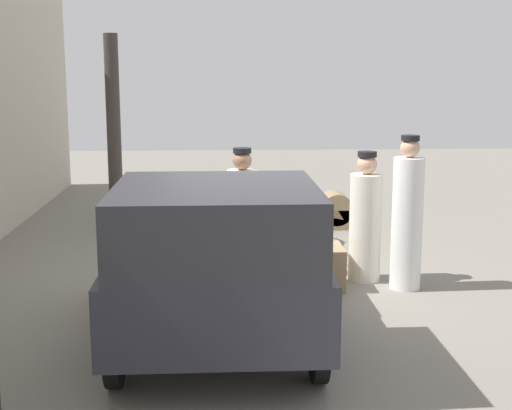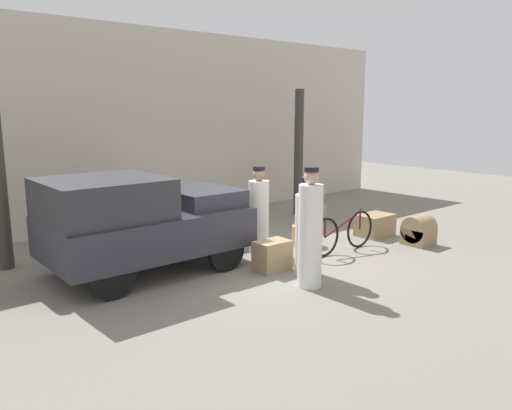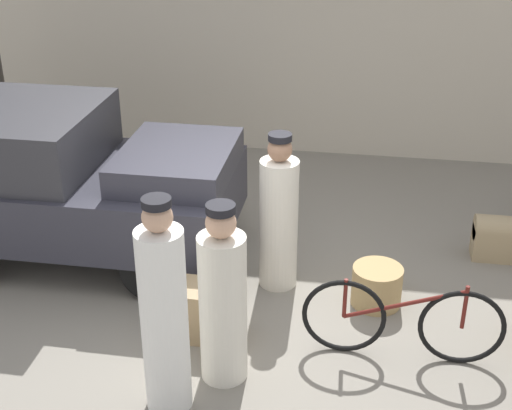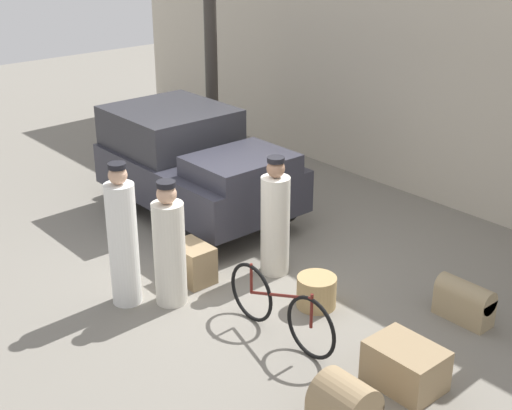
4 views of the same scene
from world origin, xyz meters
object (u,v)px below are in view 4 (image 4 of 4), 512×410
object	(u,v)px
trunk_wicker_pale	(192,263)
trunk_barrel_dark	(344,409)
porter_standing_middle	(275,221)
suitcase_small_leather	(464,300)
truck	(193,161)
wicker_basket	(316,292)
bicycle	(280,309)
porter_with_bicycle	(169,249)
suitcase_black_upright	(405,366)
conductor_in_dark_uniform	(123,240)

from	to	relation	value
trunk_wicker_pale	trunk_barrel_dark	xyz separation A→B (m)	(3.30, -0.66, 0.01)
porter_standing_middle	suitcase_small_leather	distance (m)	2.56
porter_standing_middle	trunk_barrel_dark	size ratio (longest dim) A/B	2.77
truck	wicker_basket	xyz separation A→B (m)	(3.27, -0.53, -0.69)
bicycle	porter_standing_middle	bearing A→B (deg)	140.02
porter_with_bicycle	suitcase_black_upright	xyz separation A→B (m)	(2.94, 0.86, -0.50)
bicycle	suitcase_small_leather	size ratio (longest dim) A/B	2.51
wicker_basket	suitcase_small_leather	bearing A→B (deg)	39.08
wicker_basket	suitcase_small_leather	xyz separation A→B (m)	(1.36, 1.10, 0.06)
bicycle	suitcase_black_upright	bearing A→B (deg)	14.33
trunk_wicker_pale	trunk_barrel_dark	distance (m)	3.37
trunk_wicker_pale	suitcase_black_upright	world-z (taller)	trunk_wicker_pale
wicker_basket	trunk_wicker_pale	xyz separation A→B (m)	(-1.52, -0.76, 0.05)
conductor_in_dark_uniform	suitcase_black_upright	bearing A→B (deg)	21.19
bicycle	conductor_in_dark_uniform	size ratio (longest dim) A/B	0.94
trunk_barrel_dark	conductor_in_dark_uniform	bearing A→B (deg)	-175.28
truck	bicycle	xyz separation A→B (m)	(3.48, -1.34, -0.51)
porter_with_bicycle	suitcase_black_upright	bearing A→B (deg)	16.31
trunk_wicker_pale	trunk_barrel_dark	world-z (taller)	trunk_barrel_dark
conductor_in_dark_uniform	suitcase_black_upright	size ratio (longest dim) A/B	2.43
truck	bicycle	distance (m)	3.76
wicker_basket	conductor_in_dark_uniform	bearing A→B (deg)	-133.27
suitcase_small_leather	trunk_barrel_dark	size ratio (longest dim) A/B	1.17
wicker_basket	suitcase_black_upright	distance (m)	1.75
trunk_wicker_pale	truck	bearing A→B (deg)	143.35
bicycle	porter_standing_middle	distance (m)	1.62
bicycle	porter_with_bicycle	distance (m)	1.58
conductor_in_dark_uniform	porter_with_bicycle	size ratio (longest dim) A/B	1.14
trunk_wicker_pale	porter_standing_middle	bearing A→B (deg)	61.65
bicycle	truck	bearing A→B (deg)	158.97
conductor_in_dark_uniform	trunk_barrel_dark	bearing A→B (deg)	4.72
bicycle	wicker_basket	size ratio (longest dim) A/B	3.53
truck	trunk_barrel_dark	size ratio (longest dim) A/B	5.46
porter_standing_middle	wicker_basket	bearing A→B (deg)	-11.92
truck	trunk_barrel_dark	world-z (taller)	truck
truck	suitcase_small_leather	distance (m)	4.70
conductor_in_dark_uniform	suitcase_small_leather	xyz separation A→B (m)	(2.96, 2.81, -0.58)
porter_with_bicycle	trunk_wicker_pale	bearing A→B (deg)	118.00
bicycle	conductor_in_dark_uniform	bearing A→B (deg)	-153.63
porter_with_bicycle	trunk_barrel_dark	bearing A→B (deg)	-2.66
trunk_barrel_dark	suitcase_black_upright	distance (m)	1.00
porter_with_bicycle	porter_standing_middle	xyz separation A→B (m)	(0.25, 1.50, 0.01)
bicycle	trunk_wicker_pale	world-z (taller)	bicycle
trunk_barrel_dark	suitcase_black_upright	xyz separation A→B (m)	(-0.08, 1.00, -0.03)
porter_with_bicycle	trunk_barrel_dark	distance (m)	3.06
conductor_in_dark_uniform	suitcase_small_leather	world-z (taller)	conductor_in_dark_uniform
truck	suitcase_small_leather	xyz separation A→B (m)	(4.62, 0.57, -0.63)
wicker_basket	trunk_wicker_pale	world-z (taller)	trunk_wicker_pale
porter_with_bicycle	porter_standing_middle	world-z (taller)	porter_standing_middle
wicker_basket	porter_with_bicycle	distance (m)	1.87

